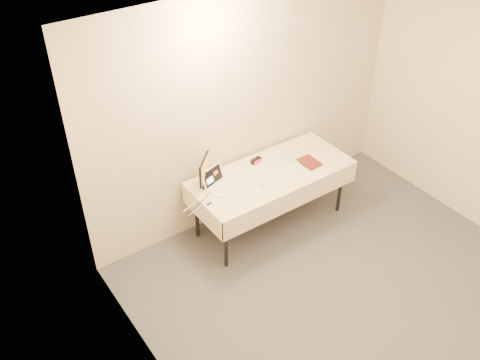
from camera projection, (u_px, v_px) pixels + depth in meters
ground at (402, 339)px, 5.04m from camera, size 5.00×5.00×0.00m
back_wall at (249, 107)px, 5.88m from camera, size 4.00×0.10×2.70m
table at (272, 177)px, 5.98m from camera, size 1.86×0.81×0.74m
laptop at (218, 183)px, 5.70m from camera, size 0.36×0.35×0.20m
monitor at (204, 170)px, 5.61m from camera, size 0.26×0.25×0.35m
book at (304, 157)px, 5.97m from camera, size 0.19×0.03×0.25m
alarm_clock at (256, 161)px, 6.08m from camera, size 0.13×0.07×0.05m
clicker at (261, 184)px, 5.74m from camera, size 0.07×0.10×0.02m
paper_form at (292, 159)px, 6.15m from camera, size 0.19×0.27×0.00m
usb_dongle at (209, 204)px, 5.49m from camera, size 0.06×0.03×0.01m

